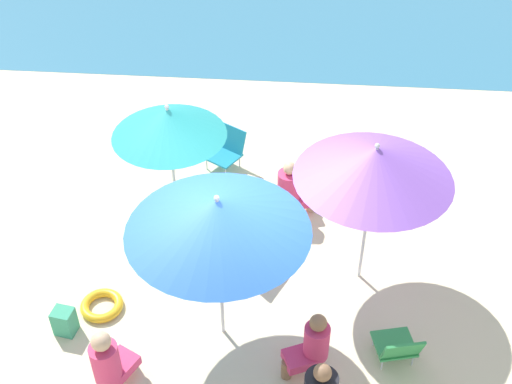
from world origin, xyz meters
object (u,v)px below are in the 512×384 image
(beach_chair_c, at_px, (227,149))
(person_d, at_px, (292,189))
(beach_chair_b, at_px, (398,347))
(umbrella_purple, at_px, (375,163))
(swim_ring, at_px, (102,305))
(beach_bag, at_px, (65,321))
(person_b, at_px, (109,360))
(person_c, at_px, (311,345))
(umbrella_teal, at_px, (168,122))
(umbrella_blue, at_px, (218,216))
(beach_chair_a, at_px, (244,241))

(beach_chair_c, height_order, person_d, person_d)
(beach_chair_b, relative_size, person_d, 0.64)
(umbrella_purple, relative_size, swim_ring, 3.99)
(umbrella_purple, height_order, beach_bag, umbrella_purple)
(person_b, relative_size, person_c, 1.05)
(person_d, xyz_separation_m, beach_bag, (-2.59, -2.36, -0.28))
(person_b, bearing_deg, beach_chair_b, -52.46)
(umbrella_teal, bearing_deg, beach_chair_b, -38.54)
(umbrella_blue, distance_m, beach_chair_a, 1.94)
(umbrella_purple, bearing_deg, beach_chair_a, 173.74)
(person_c, relative_size, swim_ring, 1.69)
(umbrella_teal, relative_size, beach_chair_b, 3.11)
(person_d, distance_m, beach_bag, 3.52)
(beach_bag, bearing_deg, person_c, -5.98)
(person_b, distance_m, beach_bag, 1.06)
(umbrella_blue, height_order, person_b, umbrella_blue)
(person_c, bearing_deg, person_d, -106.65)
(umbrella_purple, distance_m, person_c, 2.14)
(beach_chair_a, bearing_deg, person_c, 143.96)
(umbrella_blue, relative_size, person_c, 2.37)
(umbrella_blue, height_order, beach_chair_c, umbrella_blue)
(beach_chair_a, height_order, swim_ring, beach_chair_a)
(beach_chair_a, distance_m, person_d, 1.16)
(umbrella_teal, relative_size, person_d, 2.00)
(beach_chair_a, relative_size, beach_chair_b, 1.31)
(beach_chair_a, distance_m, beach_bag, 2.43)
(beach_chair_b, bearing_deg, person_d, 13.91)
(beach_chair_a, height_order, beach_bag, beach_chair_a)
(beach_chair_c, distance_m, person_c, 3.99)
(umbrella_blue, xyz_separation_m, beach_bag, (-1.87, -0.16, -1.67))
(beach_chair_a, height_order, person_b, person_b)
(person_c, bearing_deg, swim_ring, -38.28)
(beach_chair_a, xyz_separation_m, person_d, (0.59, 0.99, 0.12))
(umbrella_purple, xyz_separation_m, swim_ring, (-3.19, -0.82, -1.79))
(umbrella_purple, relative_size, beach_bag, 5.92)
(umbrella_purple, bearing_deg, person_b, -145.59)
(beach_chair_a, bearing_deg, person_d, -95.60)
(umbrella_teal, xyz_separation_m, umbrella_blue, (0.92, -2.05, 0.27))
(umbrella_purple, relative_size, beach_chair_b, 3.56)
(umbrella_blue, height_order, umbrella_purple, umbrella_blue)
(beach_chair_b, xyz_separation_m, person_d, (-1.29, 2.48, 0.18))
(umbrella_teal, distance_m, umbrella_blue, 2.26)
(umbrella_purple, distance_m, person_d, 2.03)
(beach_chair_c, xyz_separation_m, beach_bag, (-1.54, -3.44, -0.13))
(person_d, height_order, beach_bag, person_d)
(umbrella_teal, height_order, umbrella_purple, umbrella_purple)
(umbrella_blue, bearing_deg, swim_ring, 171.93)
(swim_ring, height_order, beach_bag, beach_bag)
(umbrella_purple, relative_size, person_d, 2.29)
(beach_chair_b, relative_size, swim_ring, 1.12)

